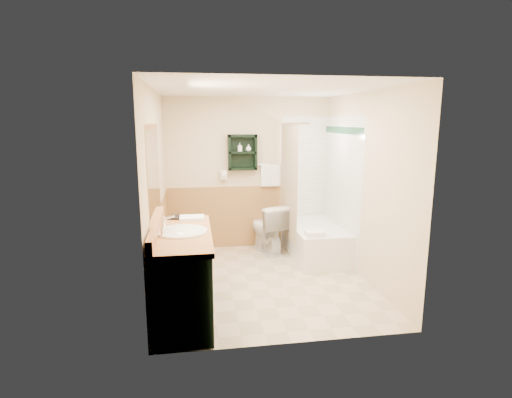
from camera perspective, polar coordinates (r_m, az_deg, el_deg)
The scene contains 25 objects.
floor at distance 5.27m, azimuth 1.16°, elevation -11.56°, with size 3.00×3.00×0.00m, color beige.
back_wall at distance 6.42m, azimuth -1.17°, elevation 3.66°, with size 2.60×0.04×2.40m, color beige.
left_wall at distance 4.88m, azimuth -14.22°, elevation 0.95°, with size 0.04×3.00×2.40m, color beige.
right_wall at distance 5.33m, azimuth 15.34°, elevation 1.72°, with size 0.04×3.00×2.40m, color beige.
ceiling at distance 4.88m, azimuth 1.27°, elevation 15.66°, with size 2.60×3.00×0.04m, color white.
wainscot_left at distance 5.05m, azimuth -13.45°, elevation -6.88°, with size 2.98×2.98×1.00m, color #B9854B, non-canonical shape.
wainscot_back at distance 6.52m, azimuth -1.11°, elevation -2.50°, with size 2.58×2.58×1.00m, color #B9854B, non-canonical shape.
mirror_frame at distance 4.29m, azimuth -14.40°, elevation 3.64°, with size 1.30×1.30×1.00m, color #9A5F32, non-canonical shape.
mirror_glass at distance 4.29m, azimuth -14.33°, elevation 3.64°, with size 1.20×1.20×0.90m, color white, non-canonical shape.
tile_right at distance 6.02m, azimuth 12.02°, elevation 1.47°, with size 1.50×1.50×2.10m, color white, non-canonical shape.
tile_back at distance 6.61m, azimuth 7.73°, elevation 2.47°, with size 0.95×0.95×2.10m, color white, non-canonical shape.
tile_accent at distance 5.94m, azimuth 12.26°, elevation 9.58°, with size 1.50×1.50×0.10m, color #14472A, non-canonical shape.
wall_shelf at distance 6.26m, azimuth -1.95°, elevation 6.68°, with size 0.45×0.15×0.55m, color black.
hair_dryer at distance 6.29m, azimuth -4.68°, elevation 3.47°, with size 0.10×0.24×0.18m, color white, non-canonical shape.
towel_bar at distance 6.39m, azimuth 2.03°, elevation 4.97°, with size 0.40×0.06×0.40m, color white, non-canonical shape.
curtain_rod at distance 5.71m, azimuth 5.23°, elevation 10.74°, with size 0.03×0.03×1.60m, color silver.
shower_curtain at distance 5.95m, azimuth 4.68°, elevation 2.54°, with size 1.05×1.05×1.70m, color #BCAF8E, non-canonical shape.
vanity at distance 4.31m, azimuth -10.30°, elevation -10.53°, with size 0.59×1.44×0.91m, color black.
bathtub at distance 6.19m, azimuth 8.25°, elevation -5.79°, with size 0.73×1.50×0.49m, color white.
toilet at distance 6.26m, azimuth 1.65°, elevation -4.22°, with size 0.43×0.77×0.76m, color white.
counter_towel at distance 4.66m, azimuth -9.14°, elevation -2.71°, with size 0.28×0.22×0.04m, color white.
vanity_book at distance 4.79m, azimuth -12.34°, elevation -1.41°, with size 0.15×0.02×0.21m, color black.
tub_towel at distance 5.51m, azimuth 8.36°, elevation -4.90°, with size 0.25×0.21×0.07m, color white.
soap_bottle_a at distance 6.25m, azimuth -2.34°, elevation 7.09°, with size 0.06×0.13×0.06m, color white.
soap_bottle_b at distance 6.26m, azimuth -1.07°, elevation 7.21°, with size 0.08×0.11×0.08m, color white.
Camera 1 is at (-0.86, -4.79, 2.03)m, focal length 28.00 mm.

